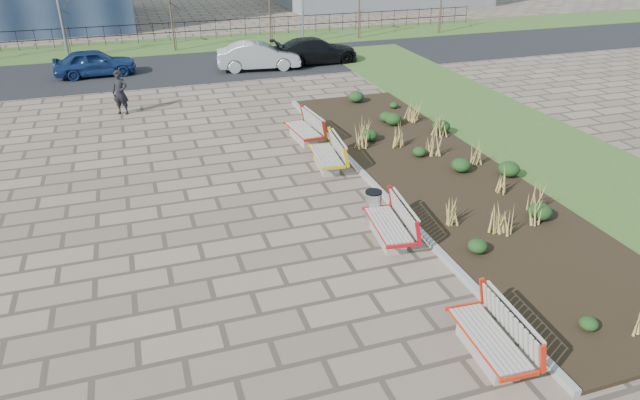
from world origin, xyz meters
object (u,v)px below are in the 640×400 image
object	(u,v)px
bench_c	(326,154)
car_silver	(259,56)
car_black	(315,51)
bench_d	(303,128)
bench_b	(388,223)
litter_bin	(373,206)
car_blue	(94,63)
lamp_west	(58,5)
pedestrian	(120,92)
bench_a	(489,335)

from	to	relation	value
bench_c	car_silver	xyz separation A→B (m)	(0.84, 13.54, 0.24)
car_black	bench_d	bearing A→B (deg)	155.84
bench_b	litter_bin	distance (m)	1.13
car_blue	car_black	xyz separation A→B (m)	(11.58, -0.94, 0.02)
car_silver	lamp_west	world-z (taller)	lamp_west
bench_b	bench_c	bearing A→B (deg)	96.16
bench_b	bench_d	distance (m)	7.51
pedestrian	bench_d	bearing A→B (deg)	-15.94
litter_bin	lamp_west	size ratio (longest dim) A/B	0.14
litter_bin	lamp_west	distance (m)	24.76
bench_b	car_blue	distance (m)	21.12
bench_c	car_silver	distance (m)	13.57
bench_c	pedestrian	world-z (taller)	pedestrian
car_black	car_blue	bearing A→B (deg)	81.32
pedestrian	car_blue	bearing A→B (deg)	124.63
bench_a	bench_b	xyz separation A→B (m)	(0.00, 4.57, 0.00)
litter_bin	bench_b	bearing A→B (deg)	-93.44
bench_d	car_black	distance (m)	12.05
litter_bin	car_black	xyz separation A→B (m)	(4.08, 17.70, 0.30)
pedestrian	lamp_west	world-z (taller)	lamp_west
bench_c	bench_d	bearing A→B (deg)	95.42
litter_bin	pedestrian	bearing A→B (deg)	118.21
bench_c	car_black	bearing A→B (deg)	78.83
bench_a	pedestrian	world-z (taller)	pedestrian
car_silver	bench_d	bearing A→B (deg)	-177.12
bench_b	car_silver	world-z (taller)	car_silver
bench_a	pedestrian	size ratio (longest dim) A/B	1.14
bench_a	pedestrian	bearing A→B (deg)	112.83
car_blue	car_silver	world-z (taller)	car_silver
bench_d	lamp_west	distance (m)	18.98
bench_b	pedestrian	size ratio (longest dim) A/B	1.14
lamp_west	car_blue	bearing A→B (deg)	-69.74
bench_a	car_silver	xyz separation A→B (m)	(0.84, 23.01, 0.24)
car_blue	lamp_west	size ratio (longest dim) A/B	0.67
bench_b	pedestrian	xyz separation A→B (m)	(-6.26, 12.92, 0.42)
bench_a	car_blue	bearing A→B (deg)	110.12
bench_b	car_black	distance (m)	19.28
litter_bin	car_silver	world-z (taller)	car_silver
car_silver	litter_bin	bearing A→B (deg)	-175.28
bench_b	litter_bin	bearing A→B (deg)	92.72
pedestrian	bench_b	bearing A→B (deg)	-39.24
bench_c	car_blue	distance (m)	16.62
bench_b	litter_bin	size ratio (longest dim) A/B	2.51
bench_b	car_blue	world-z (taller)	car_blue
bench_d	pedestrian	distance (m)	8.28
bench_a	bench_b	world-z (taller)	same
bench_b	bench_c	xyz separation A→B (m)	(0.00, 4.90, 0.00)
bench_b	bench_a	bearing A→B (deg)	-83.84
bench_d	car_black	world-z (taller)	car_black
litter_bin	pedestrian	xyz separation A→B (m)	(-6.33, 11.79, 0.50)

